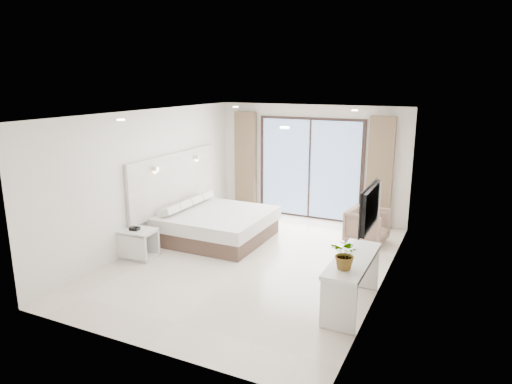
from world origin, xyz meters
TOP-DOWN VIEW (x-y plane):
  - ground at (0.00, 0.00)m, footprint 6.20×6.20m
  - room_shell at (-0.20, 0.81)m, footprint 4.62×6.22m
  - bed at (-1.26, 0.78)m, footprint 2.10×2.00m
  - nightstand at (-2.02, -0.75)m, footprint 0.64×0.54m
  - phone at (-2.07, -0.79)m, footprint 0.19×0.16m
  - console_desk at (2.04, -0.94)m, footprint 0.51×1.62m
  - plant at (2.04, -1.37)m, footprint 0.48×0.51m
  - armchair at (1.66, 1.90)m, footprint 0.78×0.83m

SIDE VIEW (x-z plane):
  - ground at x=0.00m, z-range 0.00..0.00m
  - nightstand at x=-2.02m, z-range 0.00..0.55m
  - bed at x=-1.26m, z-range -0.05..0.67m
  - armchair at x=1.66m, z-range 0.00..0.78m
  - console_desk at x=2.04m, z-range 0.18..0.95m
  - phone at x=-2.07m, z-range 0.55..0.61m
  - plant at x=2.04m, z-range 0.77..1.11m
  - room_shell at x=-0.20m, z-range 0.22..2.94m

